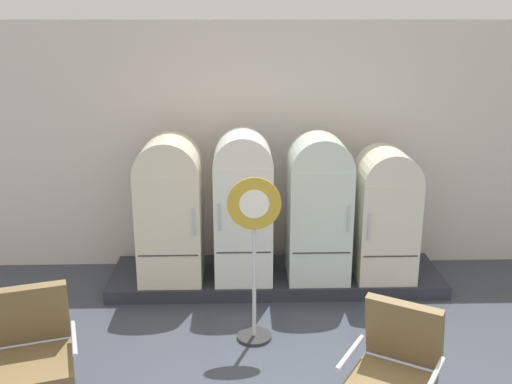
# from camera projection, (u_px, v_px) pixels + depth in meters

# --- Properties ---
(back_wall) EXTENTS (11.76, 0.12, 2.82)m
(back_wall) POSITION_uv_depth(u_px,v_px,m) (274.00, 146.00, 6.82)
(back_wall) COLOR silver
(back_wall) RESTS_ON ground
(display_plinth) EXTENTS (3.61, 0.95, 0.14)m
(display_plinth) POSITION_uv_depth(u_px,v_px,m) (276.00, 277.00, 6.60)
(display_plinth) COLOR #2A2D37
(display_plinth) RESTS_ON ground
(refrigerator_0) EXTENTS (0.66, 0.70, 1.53)m
(refrigerator_0) POSITION_uv_depth(u_px,v_px,m) (170.00, 205.00, 6.22)
(refrigerator_0) COLOR beige
(refrigerator_0) RESTS_ON display_plinth
(refrigerator_1) EXTENTS (0.60, 0.69, 1.58)m
(refrigerator_1) POSITION_uv_depth(u_px,v_px,m) (243.00, 202.00, 6.22)
(refrigerator_1) COLOR white
(refrigerator_1) RESTS_ON display_plinth
(refrigerator_2) EXTENTS (0.64, 0.63, 1.56)m
(refrigerator_2) POSITION_uv_depth(u_px,v_px,m) (319.00, 204.00, 6.22)
(refrigerator_2) COLOR silver
(refrigerator_2) RESTS_ON display_plinth
(refrigerator_3) EXTENTS (0.61, 0.70, 1.40)m
(refrigerator_3) POSITION_uv_depth(u_px,v_px,m) (385.00, 210.00, 6.30)
(refrigerator_3) COLOR silver
(refrigerator_3) RESTS_ON display_plinth
(armchair_left) EXTENTS (0.72, 0.78, 1.01)m
(armchair_left) POSITION_uv_depth(u_px,v_px,m) (33.00, 350.00, 4.25)
(armchair_left) COLOR silver
(armchair_left) RESTS_ON ground
(armchair_right) EXTENTS (0.80, 0.83, 1.01)m
(armchair_right) POSITION_uv_depth(u_px,v_px,m) (394.00, 370.00, 4.02)
(armchair_right) COLOR silver
(armchair_right) RESTS_ON ground
(sign_stand) EXTENTS (0.47, 0.32, 1.55)m
(sign_stand) POSITION_uv_depth(u_px,v_px,m) (254.00, 261.00, 5.25)
(sign_stand) COLOR #2D2D30
(sign_stand) RESTS_ON ground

